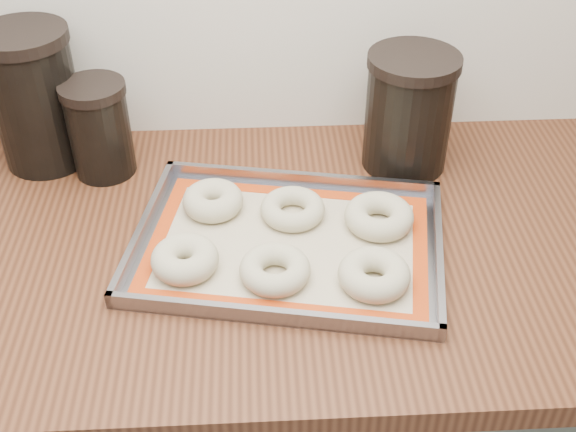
{
  "coord_description": "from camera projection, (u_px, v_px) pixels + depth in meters",
  "views": [
    {
      "loc": [
        0.06,
        0.82,
        1.62
      ],
      "look_at": [
        0.1,
        1.65,
        0.96
      ],
      "focal_mm": 45.0,
      "sensor_mm": 36.0,
      "label": 1
    }
  ],
  "objects": [
    {
      "name": "canister_mid",
      "position": [
        99.0,
        129.0,
        1.21
      ],
      "size": [
        0.11,
        0.11,
        0.17
      ],
      "color": "black",
      "rests_on": "countertop"
    },
    {
      "name": "canister_left",
      "position": [
        35.0,
        98.0,
        1.21
      ],
      "size": [
        0.15,
        0.15,
        0.24
      ],
      "color": "black",
      "rests_on": "countertop"
    },
    {
      "name": "bagel_back_mid",
      "position": [
        293.0,
        209.0,
        1.14
      ],
      "size": [
        0.14,
        0.14,
        0.03
      ],
      "primitive_type": "torus",
      "rotation": [
        0.0,
        0.0,
        -0.47
      ],
      "color": "#C1B795",
      "rests_on": "baking_mat"
    },
    {
      "name": "canister_right",
      "position": [
        409.0,
        112.0,
        1.21
      ],
      "size": [
        0.15,
        0.15,
        0.21
      ],
      "color": "black",
      "rests_on": "countertop"
    },
    {
      "name": "bagel_back_left",
      "position": [
        213.0,
        201.0,
        1.15
      ],
      "size": [
        0.13,
        0.13,
        0.04
      ],
      "primitive_type": "torus",
      "rotation": [
        0.0,
        0.0,
        -0.39
      ],
      "color": "#C1B795",
      "rests_on": "baking_mat"
    },
    {
      "name": "countertop",
      "position": [
        221.0,
        248.0,
        1.13
      ],
      "size": [
        3.06,
        0.68,
        0.04
      ],
      "primitive_type": "cube",
      "color": "#5C311B",
      "rests_on": "cabinet"
    },
    {
      "name": "bagel_front_left",
      "position": [
        185.0,
        259.0,
        1.04
      ],
      "size": [
        0.13,
        0.13,
        0.04
      ],
      "primitive_type": "torus",
      "rotation": [
        0.0,
        0.0,
        -0.46
      ],
      "color": "#C1B795",
      "rests_on": "baking_mat"
    },
    {
      "name": "baking_tray",
      "position": [
        288.0,
        243.0,
        1.09
      ],
      "size": [
        0.51,
        0.41,
        0.03
      ],
      "rotation": [
        0.0,
        0.0,
        -0.19
      ],
      "color": "gray",
      "rests_on": "countertop"
    },
    {
      "name": "baking_mat",
      "position": [
        288.0,
        244.0,
        1.1
      ],
      "size": [
        0.47,
        0.36,
        0.0
      ],
      "rotation": [
        0.0,
        0.0,
        -0.19
      ],
      "color": "#C6B793",
      "rests_on": "baking_tray"
    },
    {
      "name": "cabinet",
      "position": [
        234.0,
        423.0,
        1.41
      ],
      "size": [
        3.0,
        0.65,
        0.86
      ],
      "primitive_type": "cube",
      "color": "#586458",
      "rests_on": "floor"
    },
    {
      "name": "bagel_front_right",
      "position": [
        374.0,
        274.0,
        1.02
      ],
      "size": [
        0.14,
        0.14,
        0.04
      ],
      "primitive_type": "torus",
      "rotation": [
        0.0,
        0.0,
        -0.46
      ],
      "color": "#C1B795",
      "rests_on": "baking_mat"
    },
    {
      "name": "bagel_front_mid",
      "position": [
        275.0,
        270.0,
        1.03
      ],
      "size": [
        0.11,
        0.11,
        0.03
      ],
      "primitive_type": "torus",
      "rotation": [
        0.0,
        0.0,
        0.04
      ],
      "color": "#C1B795",
      "rests_on": "baking_mat"
    },
    {
      "name": "bagel_back_right",
      "position": [
        379.0,
        216.0,
        1.12
      ],
      "size": [
        0.13,
        0.13,
        0.04
      ],
      "primitive_type": "torus",
      "rotation": [
        0.0,
        0.0,
        -0.21
      ],
      "color": "#C1B795",
      "rests_on": "baking_mat"
    }
  ]
}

